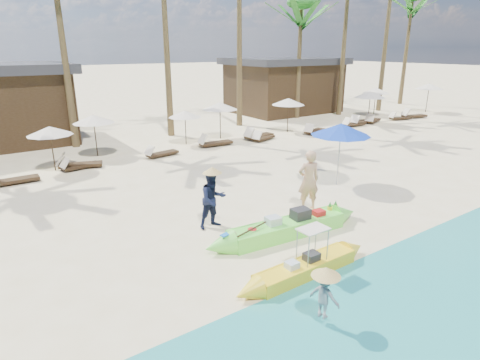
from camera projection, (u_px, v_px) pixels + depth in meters
ground at (304, 222)px, 12.36m from camera, size 240.00×240.00×0.00m
wet_sand_strip at (467, 303)px, 8.45m from camera, size 240.00×4.50×0.01m
green_canoe at (287, 228)px, 11.40m from camera, size 5.73×1.07×0.73m
yellow_canoe at (306, 268)px, 9.44m from camera, size 4.46×0.61×1.16m
tourist at (308, 180)px, 13.03m from camera, size 0.85×0.69×2.01m
vendor_green at (213, 199)px, 11.76m from camera, size 0.85×0.66×1.75m
vendor_yellow at (324, 295)px, 7.59m from camera, size 0.52×0.69×0.96m
blue_umbrella at (341, 130)px, 15.02m from camera, size 2.25×2.25×2.42m
resort_parasol_4 at (50, 131)px, 16.97m from camera, size 1.89×1.89×1.95m
lounger_4_left at (12, 179)px, 15.68m from camera, size 1.78×0.55×0.60m
lounger_4_right at (77, 164)px, 17.76m from camera, size 1.99×1.18×0.65m
resort_parasol_5 at (93, 119)px, 19.26m from camera, size 1.98×1.98×2.04m
lounger_5_left at (78, 165)px, 17.62m from camera, size 1.70×0.74×0.56m
resort_parasol_6 at (185, 114)px, 21.70m from camera, size 1.81×1.81×1.86m
lounger_6_left at (160, 153)px, 19.65m from camera, size 1.74×0.76×0.57m
lounger_6_right at (214, 142)px, 21.71m from camera, size 1.94×0.72×0.65m
resort_parasol_7 at (220, 106)px, 23.02m from camera, size 2.05×2.05×2.11m
lounger_7_left at (263, 137)px, 23.02m from camera, size 1.76×1.01×0.57m
lounger_7_right at (257, 135)px, 23.43m from camera, size 2.04×0.86×0.67m
resort_parasol_8 at (288, 102)px, 24.83m from camera, size 2.06×2.06×2.12m
lounger_8_left at (314, 130)px, 24.88m from camera, size 1.92×1.01×0.62m
resort_parasol_9 at (370, 94)px, 27.59m from camera, size 2.17×2.17×2.24m
lounger_9_left at (360, 122)px, 27.74m from camera, size 2.00×0.89×0.66m
lounger_9_right at (353, 124)px, 27.13m from camera, size 1.73×0.68×0.57m
resort_parasol_10 at (376, 91)px, 30.78m from camera, size 2.09×2.09×2.16m
lounger_10_left at (373, 120)px, 28.41m from camera, size 1.93×1.17×0.63m
lounger_10_right at (399, 118)px, 29.52m from camera, size 1.74×1.03×0.57m
resort_parasol_11 at (429, 86)px, 32.60m from camera, size 2.25×2.25×2.32m
lounger_11_left at (413, 115)px, 30.30m from camera, size 2.09×1.21×0.68m
palm_6 at (301, 18)px, 28.39m from camera, size 2.08×2.08×8.51m
palm_9 at (411, 12)px, 35.49m from camera, size 2.08×2.08×9.82m
pavilion_east at (284, 85)px, 32.88m from camera, size 8.80×6.60×4.30m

